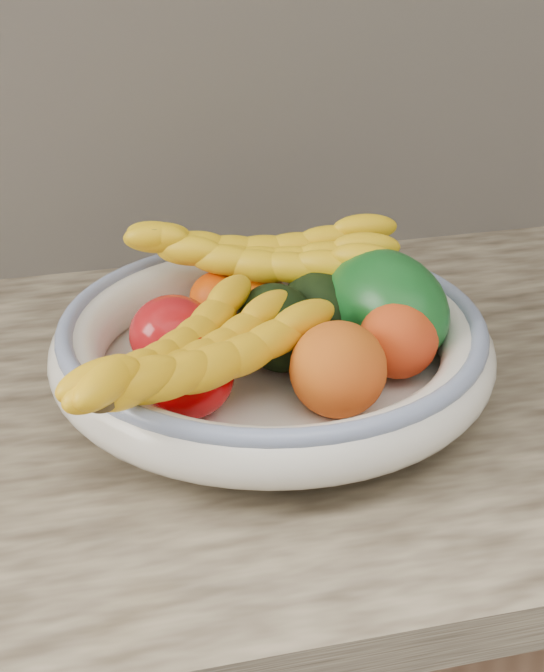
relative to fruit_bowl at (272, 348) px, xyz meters
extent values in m
cube|color=tan|center=(0.00, 0.02, -0.07)|extent=(2.44, 0.66, 0.04)
cube|color=beige|center=(0.00, 0.33, 0.20)|extent=(2.40, 0.02, 0.50)
cylinder|color=silver|center=(0.00, 0.00, -0.04)|extent=(0.13, 0.13, 0.02)
cylinder|color=silver|center=(0.00, 0.00, -0.03)|extent=(0.32, 0.32, 0.01)
torus|color=silver|center=(0.00, 0.00, 0.00)|extent=(0.39, 0.39, 0.05)
torus|color=#324D8F|center=(0.00, 0.00, 0.02)|extent=(0.37, 0.37, 0.02)
ellipsoid|color=#DB4804|center=(-0.03, 0.10, 0.01)|extent=(0.06, 0.06, 0.05)
ellipsoid|color=#EE5F05|center=(0.01, 0.09, 0.01)|extent=(0.05, 0.05, 0.04)
ellipsoid|color=#AE1215|center=(-0.08, 0.02, 0.01)|extent=(0.08, 0.08, 0.07)
ellipsoid|color=#C60206|center=(-0.08, -0.06, 0.01)|extent=(0.09, 0.09, 0.07)
ellipsoid|color=black|center=(0.01, 0.01, 0.02)|extent=(0.08, 0.11, 0.07)
ellipsoid|color=black|center=(0.06, 0.04, 0.02)|extent=(0.08, 0.10, 0.07)
ellipsoid|color=#0E4E19|center=(0.10, 0.00, 0.03)|extent=(0.16, 0.17, 0.12)
ellipsoid|color=orange|center=(0.04, -0.08, 0.02)|extent=(0.10, 0.10, 0.08)
ellipsoid|color=orange|center=(0.10, -0.05, 0.02)|extent=(0.09, 0.09, 0.07)
camera|label=1|loc=(-0.19, -0.77, 0.43)|focal=55.00mm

